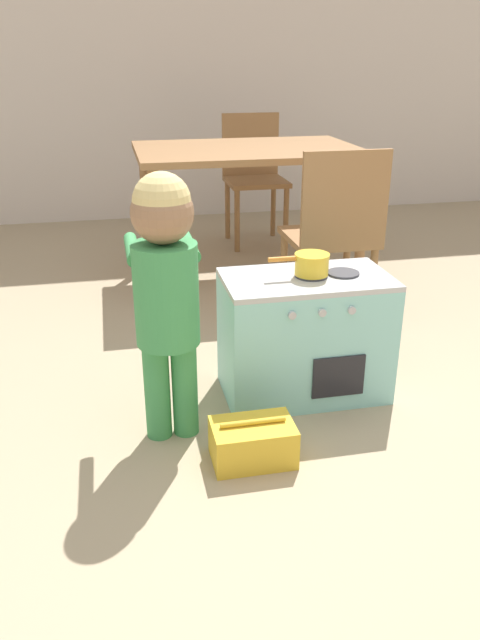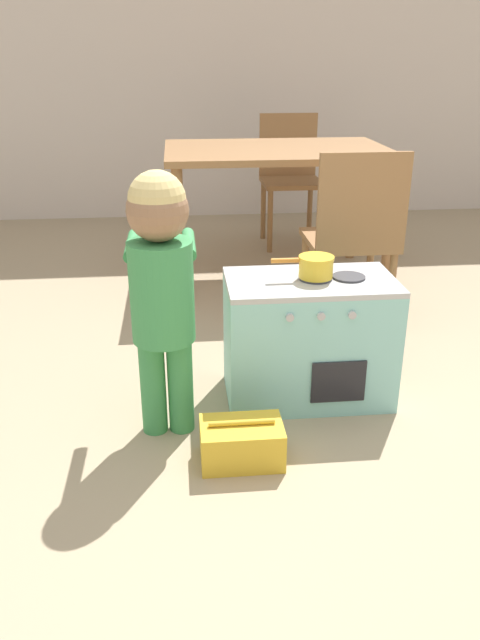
{
  "view_description": "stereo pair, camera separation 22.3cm",
  "coord_description": "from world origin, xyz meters",
  "px_view_note": "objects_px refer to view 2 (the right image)",
  "views": [
    {
      "loc": [
        -0.5,
        -1.37,
        1.25
      ],
      "look_at": [
        -0.08,
        0.63,
        0.36
      ],
      "focal_mm": 35.0,
      "sensor_mm": 36.0,
      "label": 1
    },
    {
      "loc": [
        -0.28,
        -1.41,
        1.25
      ],
      "look_at": [
        -0.08,
        0.63,
        0.36
      ],
      "focal_mm": 35.0,
      "sensor_mm": 36.0,
      "label": 2
    }
  ],
  "objects_px": {
    "dining_chair_near": "(353,236)",
    "toy_pot": "(315,265)",
    "child_figure": "(161,275)",
    "play_kitchen": "(308,339)",
    "dining_table": "(277,165)",
    "toy_basket": "(242,443)",
    "dining_chair_far": "(290,175)"
  },
  "relations": [
    {
      "from": "dining_chair_near",
      "to": "dining_chair_far",
      "type": "xyz_separation_m",
      "value": [
        -0.02,
        1.55,
        0.0
      ]
    },
    {
      "from": "toy_basket",
      "to": "dining_table",
      "type": "distance_m",
      "value": 1.92
    },
    {
      "from": "toy_pot",
      "to": "child_figure",
      "type": "bearing_deg",
      "value": -161.03
    },
    {
      "from": "dining_chair_near",
      "to": "dining_table",
      "type": "bearing_deg",
      "value": 106.63
    },
    {
      "from": "toy_pot",
      "to": "dining_chair_near",
      "type": "xyz_separation_m",
      "value": [
        0.3,
        0.59,
        -0.07
      ]
    },
    {
      "from": "dining_chair_far",
      "to": "child_figure",
      "type": "bearing_deg",
      "value": 70.27
    },
    {
      "from": "play_kitchen",
      "to": "child_figure",
      "type": "distance_m",
      "value": 0.66
    },
    {
      "from": "toy_basket",
      "to": "dining_chair_near",
      "type": "bearing_deg",
      "value": 58.39
    },
    {
      "from": "dining_table",
      "to": "dining_chair_near",
      "type": "relative_size",
      "value": 1.43
    },
    {
      "from": "toy_pot",
      "to": "dining_chair_far",
      "type": "height_order",
      "value": "dining_chair_far"
    },
    {
      "from": "child_figure",
      "to": "play_kitchen",
      "type": "bearing_deg",
      "value": 19.34
    },
    {
      "from": "dining_chair_near",
      "to": "toy_pot",
      "type": "bearing_deg",
      "value": -117.22
    },
    {
      "from": "toy_pot",
      "to": "child_figure",
      "type": "xyz_separation_m",
      "value": [
        -0.55,
        -0.19,
        0.05
      ]
    },
    {
      "from": "play_kitchen",
      "to": "dining_chair_near",
      "type": "xyz_separation_m",
      "value": [
        0.32,
        0.59,
        0.23
      ]
    },
    {
      "from": "child_figure",
      "to": "dining_table",
      "type": "xyz_separation_m",
      "value": [
        0.62,
        1.56,
        0.08
      ]
    },
    {
      "from": "dining_chair_far",
      "to": "play_kitchen",
      "type": "bearing_deg",
      "value": 82.09
    },
    {
      "from": "toy_pot",
      "to": "child_figure",
      "type": "distance_m",
      "value": 0.58
    },
    {
      "from": "play_kitchen",
      "to": "dining_table",
      "type": "bearing_deg",
      "value": 86.62
    },
    {
      "from": "toy_pot",
      "to": "dining_chair_far",
      "type": "distance_m",
      "value": 2.16
    },
    {
      "from": "child_figure",
      "to": "toy_pot",
      "type": "bearing_deg",
      "value": 18.97
    },
    {
      "from": "toy_pot",
      "to": "child_figure",
      "type": "height_order",
      "value": "child_figure"
    },
    {
      "from": "play_kitchen",
      "to": "dining_table",
      "type": "distance_m",
      "value": 1.44
    },
    {
      "from": "play_kitchen",
      "to": "toy_pot",
      "type": "height_order",
      "value": "toy_pot"
    },
    {
      "from": "child_figure",
      "to": "dining_chair_far",
      "type": "height_order",
      "value": "child_figure"
    },
    {
      "from": "toy_pot",
      "to": "dining_table",
      "type": "relative_size",
      "value": 0.19
    },
    {
      "from": "child_figure",
      "to": "dining_chair_far",
      "type": "distance_m",
      "value": 2.48
    },
    {
      "from": "play_kitchen",
      "to": "toy_pot",
      "type": "distance_m",
      "value": 0.29
    },
    {
      "from": "play_kitchen",
      "to": "dining_table",
      "type": "xyz_separation_m",
      "value": [
        0.08,
        1.38,
        0.42
      ]
    },
    {
      "from": "toy_pot",
      "to": "dining_chair_far",
      "type": "relative_size",
      "value": 0.27
    },
    {
      "from": "dining_table",
      "to": "dining_chair_near",
      "type": "height_order",
      "value": "dining_chair_near"
    },
    {
      "from": "toy_basket",
      "to": "child_figure",
      "type": "bearing_deg",
      "value": 137.93
    },
    {
      "from": "child_figure",
      "to": "toy_basket",
      "type": "relative_size",
      "value": 3.41
    }
  ]
}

